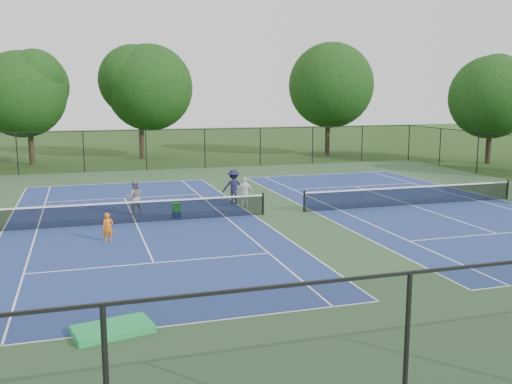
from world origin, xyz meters
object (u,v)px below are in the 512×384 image
object	(u,v)px
child_player	(108,227)
bystander_b	(234,187)
tree_back_a	(28,89)
instructor	(134,197)
bystander_a	(245,193)
tree_back_d	(328,81)
ball_hopper	(176,207)
tree_back_b	(140,83)
tree_side_e	(492,92)
ball_crate	(177,215)

from	to	relation	value
child_player	bystander_b	distance (m)	9.08
tree_back_a	bystander_b	world-z (taller)	tree_back_a
instructor	bystander_a	bearing A→B (deg)	176.96
instructor	bystander_a	xyz separation A→B (m)	(5.43, -0.00, -0.04)
tree_back_d	bystander_b	size ratio (longest dim) A/B	5.73
bystander_b	ball_hopper	distance (m)	4.31
child_player	bystander_b	xyz separation A→B (m)	(6.67, 6.14, 0.33)
bystander_a	tree_back_d	bearing A→B (deg)	-119.02
tree_back_d	child_player	world-z (taller)	tree_back_d
tree_back_b	ball_hopper	xyz separation A→B (m)	(-1.08, -25.44, -6.10)
tree_back_a	tree_back_d	xyz separation A→B (m)	(26.00, 0.00, 0.79)
child_player	bystander_a	world-z (taller)	bystander_a
instructor	tree_back_a	bearing A→B (deg)	-77.56
tree_back_b	tree_side_e	world-z (taller)	tree_back_b
tree_side_e	instructor	xyz separation A→B (m)	(-29.87, -12.21, -4.97)
bystander_b	ball_hopper	world-z (taller)	bystander_b
bystander_a	tree_back_a	bearing A→B (deg)	-58.50
tree_back_a	tree_side_e	bearing A→B (deg)	-15.52
ball_hopper	tree_back_b	bearing A→B (deg)	87.56
tree_back_d	ball_crate	size ratio (longest dim) A/B	30.21
instructor	ball_hopper	xyz separation A→B (m)	(1.78, -1.23, -0.35)
bystander_a	ball_hopper	size ratio (longest dim) A/B	4.04
child_player	ball_hopper	size ratio (longest dim) A/B	2.88
tree_back_b	ball_crate	world-z (taller)	tree_back_b
child_player	ball_hopper	xyz separation A→B (m)	(3.24, 3.57, -0.07)
instructor	ball_crate	distance (m)	2.27
ball_crate	tree_side_e	bearing A→B (deg)	25.57
tree_back_b	tree_back_d	world-z (taller)	tree_back_d
ball_crate	bystander_a	bearing A→B (deg)	18.58
tree_back_d	ball_crate	world-z (taller)	tree_back_d
tree_back_a	tree_back_d	bearing A→B (deg)	0.00
bystander_a	bystander_b	xyz separation A→B (m)	(-0.21, 1.35, 0.10)
tree_side_e	child_player	bearing A→B (deg)	-151.50
child_player	ball_hopper	distance (m)	4.82
ball_hopper	tree_back_d	bearing A→B (deg)	52.34
bystander_a	ball_crate	distance (m)	3.90
tree_back_a	ball_hopper	bearing A→B (deg)	-71.34
tree_back_a	ball_hopper	distance (m)	25.35
instructor	ball_crate	world-z (taller)	instructor
tree_back_a	instructor	size ratio (longest dim) A/B	5.43
tree_back_d	ball_crate	xyz separation A→B (m)	(-18.08, -23.44, -6.68)
tree_back_b	bystander_a	size ratio (longest dim) A/B	6.28
tree_back_d	ball_hopper	xyz separation A→B (m)	(-18.08, -23.44, -6.33)
tree_back_b	child_player	bearing A→B (deg)	-98.47
tree_back_b	tree_side_e	xyz separation A→B (m)	(27.00, -12.00, -0.79)
tree_side_e	ball_crate	distance (m)	31.64
bystander_b	ball_crate	world-z (taller)	bystander_b
tree_back_d	child_player	distance (m)	34.97
instructor	tree_back_b	bearing A→B (deg)	-99.75
tree_back_d	bystander_b	xyz separation A→B (m)	(-14.65, -20.86, -5.92)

